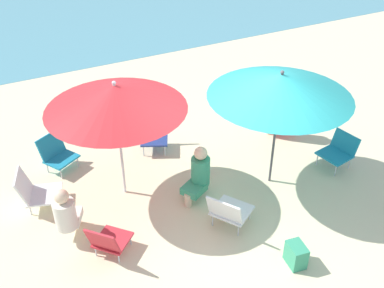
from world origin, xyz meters
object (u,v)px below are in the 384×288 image
(beach_chair_e, at_px, (154,131))
(person_c, at_px, (66,213))
(umbrella_red, at_px, (115,97))
(beach_chair_b, at_px, (339,150))
(beach_chair_c, at_px, (56,153))
(umbrella_teal, at_px, (281,85))
(person_b, at_px, (199,174))
(beach_chair_a, at_px, (108,241))
(beach_chair_f, at_px, (35,191))
(beach_bag, at_px, (296,255))
(person_a, at_px, (286,116))
(beach_chair_d, at_px, (229,211))

(beach_chair_e, height_order, person_c, person_c)
(umbrella_red, relative_size, person_c, 2.26)
(beach_chair_e, distance_m, person_c, 2.60)
(beach_chair_b, bearing_deg, beach_chair_c, -35.62)
(umbrella_teal, bearing_deg, beach_chair_e, 125.52)
(beach_chair_e, height_order, person_b, person_b)
(beach_chair_a, xyz_separation_m, person_b, (1.69, 0.58, 0.16))
(beach_chair_f, relative_size, beach_bag, 2.21)
(beach_chair_c, distance_m, beach_chair_e, 1.78)
(beach_chair_b, xyz_separation_m, person_b, (-2.57, 0.36, 0.13))
(beach_chair_c, bearing_deg, beach_chair_a, -27.27)
(umbrella_teal, bearing_deg, beach_chair_b, -6.92)
(beach_chair_e, distance_m, person_b, 1.65)
(beach_chair_b, relative_size, person_b, 0.68)
(umbrella_teal, relative_size, person_b, 2.41)
(beach_chair_b, bearing_deg, beach_bag, 26.20)
(beach_chair_c, height_order, person_b, person_b)
(beach_chair_e, height_order, person_a, person_a)
(beach_chair_f, relative_size, person_b, 0.81)
(beach_chair_f, distance_m, person_a, 4.68)
(beach_bag, bearing_deg, beach_chair_c, 122.81)
(beach_chair_d, xyz_separation_m, beach_bag, (0.45, -1.01, -0.16))
(beach_chair_b, xyz_separation_m, beach_chair_e, (-2.63, 2.00, 0.01))
(umbrella_red, distance_m, beach_chair_b, 3.99)
(beach_chair_c, xyz_separation_m, beach_chair_f, (-0.53, -0.84, -0.03))
(beach_chair_f, relative_size, person_c, 0.80)
(beach_bag, bearing_deg, person_c, 144.22)
(beach_chair_a, bearing_deg, umbrella_teal, -35.58)
(umbrella_red, distance_m, person_b, 1.77)
(beach_chair_f, bearing_deg, beach_chair_d, -20.02)
(umbrella_red, xyz_separation_m, beach_chair_e, (0.96, 1.01, -1.42))
(person_a, relative_size, person_b, 1.00)
(beach_chair_b, bearing_deg, umbrella_red, -25.09)
(umbrella_teal, bearing_deg, beach_bag, -114.24)
(beach_chair_d, distance_m, person_a, 2.82)
(beach_chair_e, height_order, beach_bag, beach_chair_e)
(beach_chair_d, xyz_separation_m, person_c, (-2.13, 0.85, 0.14))
(umbrella_teal, bearing_deg, beach_chair_a, -172.56)
(umbrella_teal, height_order, beach_chair_b, umbrella_teal)
(beach_chair_c, height_order, beach_chair_f, beach_chair_f)
(umbrella_red, distance_m, beach_chair_e, 1.99)
(umbrella_teal, height_order, beach_chair_a, umbrella_teal)
(umbrella_red, bearing_deg, beach_chair_d, -53.68)
(beach_chair_a, bearing_deg, beach_chair_d, -51.38)
(beach_chair_f, xyz_separation_m, person_b, (2.36, -0.94, 0.15))
(beach_chair_b, distance_m, beach_chair_c, 4.89)
(beach_chair_c, relative_size, beach_bag, 2.05)
(beach_chair_e, xyz_separation_m, beach_bag, (0.57, -3.50, -0.16))
(beach_chair_d, xyz_separation_m, beach_chair_e, (-0.11, 2.48, -0.00))
(umbrella_teal, relative_size, person_a, 2.41)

